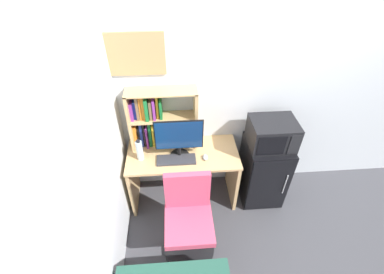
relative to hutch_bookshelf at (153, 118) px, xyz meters
name	(u,v)px	position (x,y,z in m)	size (l,w,h in m)	color
wall_back	(303,91)	(1.63, 0.12, 0.19)	(6.40, 0.04, 2.60)	silver
wall_left	(73,246)	(-0.39, -1.50, 0.19)	(0.04, 4.40, 2.60)	silver
desk	(183,168)	(0.30, -0.19, -0.59)	(1.23, 0.57, 0.75)	tan
hutch_bookshelf	(153,118)	(0.00, 0.00, 0.00)	(0.72, 0.23, 0.69)	tan
monitor	(179,137)	(0.26, -0.22, -0.10)	(0.51, 0.21, 0.47)	black
keyboard	(176,160)	(0.22, -0.29, -0.34)	(0.42, 0.16, 0.02)	#333338
computer_mouse	(205,157)	(0.54, -0.29, -0.34)	(0.05, 0.09, 0.04)	silver
water_bottle	(140,150)	(-0.16, -0.24, -0.23)	(0.07, 0.07, 0.26)	silver
mini_fridge	(263,171)	(1.25, -0.21, -0.69)	(0.48, 0.52, 0.84)	black
microwave	(272,134)	(1.25, -0.21, -0.12)	(0.48, 0.39, 0.30)	black
desk_chair	(189,222)	(0.32, -0.83, -0.69)	(0.53, 0.53, 0.96)	black
wall_corkboard	(131,54)	(-0.15, 0.09, 0.67)	(0.63, 0.02, 0.41)	tan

